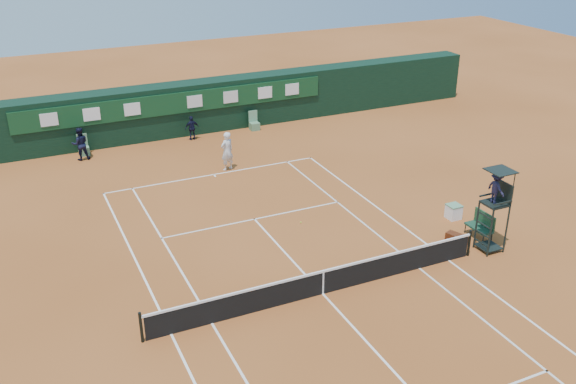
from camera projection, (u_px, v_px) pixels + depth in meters
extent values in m
plane|color=#A55727|center=(323.00, 294.00, 22.63)|extent=(90.00, 90.00, 0.00)
cube|color=white|center=(214.00, 175.00, 32.44)|extent=(11.05, 0.08, 0.01)
cube|color=white|center=(449.00, 260.00, 24.73)|extent=(0.08, 23.85, 0.01)
cube|color=white|center=(171.00, 334.00, 20.53)|extent=(0.08, 23.85, 0.01)
cube|color=silver|center=(419.00, 268.00, 24.20)|extent=(0.08, 23.85, 0.01)
cube|color=white|center=(212.00, 323.00, 21.06)|extent=(0.08, 23.85, 0.01)
cube|color=silver|center=(254.00, 219.00, 27.91)|extent=(8.31, 0.08, 0.01)
cube|color=white|center=(323.00, 294.00, 22.63)|extent=(0.08, 12.88, 0.01)
cube|color=white|center=(215.00, 176.00, 32.32)|extent=(0.08, 0.30, 0.01)
cube|color=black|center=(323.00, 283.00, 22.45)|extent=(12.60, 0.04, 0.90)
cube|color=white|center=(323.00, 271.00, 22.25)|extent=(12.80, 0.06, 0.08)
cube|color=white|center=(323.00, 283.00, 22.44)|extent=(0.06, 0.05, 0.92)
cylinder|color=black|center=(469.00, 243.00, 24.85)|extent=(0.10, 0.10, 1.10)
cylinder|color=black|center=(141.00, 327.00, 19.96)|extent=(0.10, 0.10, 1.10)
cube|color=black|center=(174.00, 109.00, 37.48)|extent=(40.00, 1.50, 3.00)
cube|color=#103D1E|center=(178.00, 103.00, 36.57)|extent=(18.00, 0.10, 1.20)
cube|color=silver|center=(49.00, 120.00, 33.83)|extent=(0.90, 0.04, 0.70)
cube|color=white|center=(92.00, 114.00, 34.67)|extent=(0.90, 0.04, 0.70)
cube|color=white|center=(132.00, 109.00, 35.52)|extent=(0.90, 0.04, 0.70)
cube|color=silver|center=(195.00, 101.00, 36.89)|extent=(0.90, 0.04, 0.70)
cube|color=silver|center=(231.00, 97.00, 37.73)|extent=(0.90, 0.04, 0.70)
cube|color=white|center=(265.00, 93.00, 38.57)|extent=(0.90, 0.04, 0.70)
cube|color=white|center=(292.00, 89.00, 39.26)|extent=(0.90, 0.04, 0.70)
cube|color=#5D8E66|center=(84.00, 151.00, 34.84)|extent=(0.55, 0.50, 0.46)
cube|color=#55835C|center=(82.00, 140.00, 34.78)|extent=(0.55, 0.06, 0.70)
cube|color=#57855F|center=(255.00, 126.00, 38.66)|extent=(0.55, 0.50, 0.46)
cube|color=#629571|center=(253.00, 116.00, 38.60)|extent=(0.55, 0.06, 0.70)
cylinder|color=black|center=(490.00, 234.00, 24.59)|extent=(0.07, 0.07, 2.00)
cylinder|color=black|center=(476.00, 225.00, 25.25)|extent=(0.07, 0.07, 2.00)
cylinder|color=black|center=(506.00, 230.00, 24.90)|extent=(0.07, 0.07, 2.00)
cylinder|color=black|center=(492.00, 221.00, 25.56)|extent=(0.07, 0.07, 2.00)
cube|color=black|center=(495.00, 203.00, 24.64)|extent=(0.85, 0.85, 0.08)
cube|color=black|center=(504.00, 192.00, 24.63)|extent=(0.06, 0.85, 0.80)
cube|color=black|center=(503.00, 203.00, 24.21)|extent=(0.85, 0.05, 0.06)
cube|color=black|center=(488.00, 194.00, 24.90)|extent=(0.85, 0.05, 0.06)
cylinder|color=black|center=(514.00, 185.00, 24.11)|extent=(0.04, 0.04, 1.00)
cylinder|color=black|center=(499.00, 178.00, 24.77)|extent=(0.04, 0.04, 1.00)
cube|color=black|center=(501.00, 171.00, 24.10)|extent=(0.95, 0.95, 0.04)
cube|color=black|center=(488.00, 246.00, 25.43)|extent=(0.80, 0.80, 0.05)
cube|color=black|center=(481.00, 243.00, 25.17)|extent=(0.04, 0.80, 0.04)
cube|color=black|center=(483.00, 234.00, 25.01)|extent=(0.04, 0.80, 0.04)
cube|color=black|center=(484.00, 225.00, 24.84)|extent=(0.04, 0.80, 0.04)
cube|color=black|center=(485.00, 216.00, 24.67)|extent=(0.04, 0.80, 0.04)
imported|color=#1A1933|center=(496.00, 188.00, 24.34)|extent=(0.47, 0.82, 1.28)
cube|color=#173B29|center=(479.00, 228.00, 26.22)|extent=(0.55, 1.20, 0.08)
cube|color=#1A4226|center=(485.00, 219.00, 26.17)|extent=(0.06, 1.20, 0.60)
cylinder|color=black|center=(483.00, 240.00, 25.79)|extent=(0.04, 0.04, 0.41)
cylinder|color=black|center=(491.00, 238.00, 25.95)|extent=(0.04, 0.04, 0.41)
cylinder|color=black|center=(465.00, 229.00, 26.69)|extent=(0.04, 0.04, 0.41)
cylinder|color=black|center=(474.00, 226.00, 26.86)|extent=(0.04, 0.04, 0.41)
cube|color=black|center=(457.00, 238.00, 26.01)|extent=(0.68, 0.97, 0.33)
cube|color=white|center=(454.00, 212.00, 27.89)|extent=(0.55, 0.55, 0.60)
cube|color=#5E906A|center=(454.00, 205.00, 27.75)|extent=(0.57, 0.57, 0.05)
sphere|color=#BDD832|center=(301.00, 222.00, 27.57)|extent=(0.07, 0.07, 0.07)
imported|color=silver|center=(227.00, 151.00, 32.64)|extent=(0.86, 0.70, 2.03)
imported|color=black|center=(80.00, 144.00, 33.95)|extent=(0.88, 0.69, 1.80)
imported|color=black|center=(192.00, 128.00, 36.88)|extent=(0.85, 0.38, 1.43)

